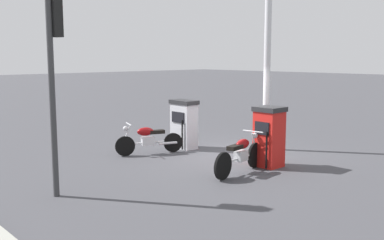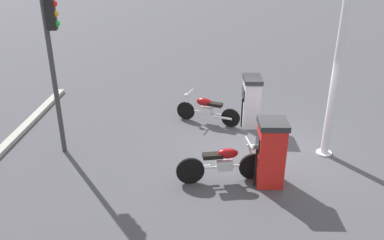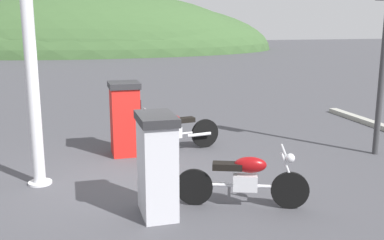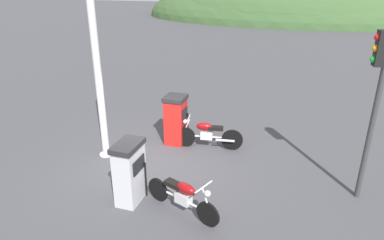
{
  "view_description": "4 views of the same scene",
  "coord_description": "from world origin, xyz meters",
  "views": [
    {
      "loc": [
        9.28,
        8.25,
        2.79
      ],
      "look_at": [
        1.72,
        0.41,
        1.23
      ],
      "focal_mm": 41.87,
      "sensor_mm": 36.0,
      "label": 1
    },
    {
      "loc": [
        1.84,
        9.21,
        4.99
      ],
      "look_at": [
        1.87,
        0.47,
        1.06
      ],
      "focal_mm": 37.0,
      "sensor_mm": 36.0,
      "label": 2
    },
    {
      "loc": [
        -1.11,
        -7.52,
        2.71
      ],
      "look_at": [
        1.05,
        -0.24,
        1.06
      ],
      "focal_mm": 41.74,
      "sensor_mm": 36.0,
      "label": 3
    },
    {
      "loc": [
        3.46,
        -7.69,
        4.87
      ],
      "look_at": [
        0.97,
        0.57,
        1.27
      ],
      "focal_mm": 32.54,
      "sensor_mm": 36.0,
      "label": 4
    }
  ],
  "objects": [
    {
      "name": "fuel_pump_far",
      "position": [
        0.14,
        1.58,
        0.78
      ],
      "size": [
        0.68,
        0.69,
        1.53
      ],
      "color": "red",
      "rests_on": "ground"
    },
    {
      "name": "road_edge_kerb",
      "position": [
        6.83,
        0.0,
        0.06
      ],
      "size": [
        0.58,
        8.68,
        0.12
      ],
      "color": "#9E9E93",
      "rests_on": "ground"
    },
    {
      "name": "motorcycle_far_pump",
      "position": [
        1.16,
        1.5,
        0.47
      ],
      "size": [
        2.07,
        0.56,
        0.96
      ],
      "color": "black",
      "rests_on": "ground"
    },
    {
      "name": "ground_plane",
      "position": [
        0.0,
        0.0,
        0.0
      ],
      "size": [
        120.0,
        120.0,
        0.0
      ],
      "primitive_type": "plane",
      "color": "#424247"
    },
    {
      "name": "roadside_traffic_light",
      "position": [
        5.14,
        0.09,
        2.64
      ],
      "size": [
        0.39,
        0.26,
        3.87
      ],
      "color": "#38383A",
      "rests_on": "ground"
    },
    {
      "name": "fuel_pump_near",
      "position": [
        0.14,
        -1.58,
        0.75
      ],
      "size": [
        0.57,
        0.85,
        1.48
      ],
      "color": "silver",
      "rests_on": "ground"
    },
    {
      "name": "motorcycle_near_pump",
      "position": [
        1.44,
        -1.68,
        0.46
      ],
      "size": [
        1.87,
        0.93,
        0.92
      ],
      "color": "black",
      "rests_on": "ground"
    },
    {
      "name": "canopy_support_pole",
      "position": [
        -1.55,
        0.22,
        2.3
      ],
      "size": [
        0.4,
        0.4,
        4.75
      ],
      "color": "silver",
      "rests_on": "ground"
    }
  ]
}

